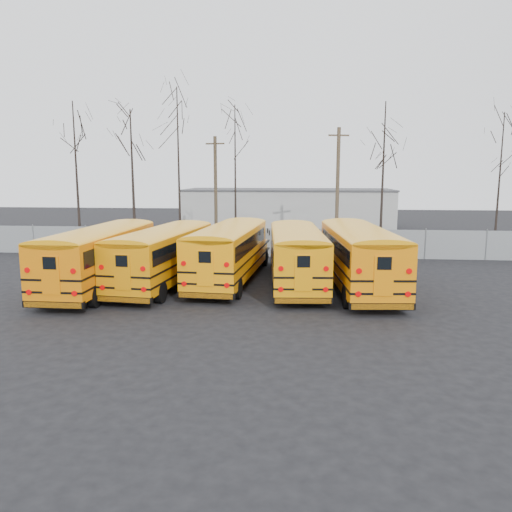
# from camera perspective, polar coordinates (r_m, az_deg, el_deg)

# --- Properties ---
(ground) EXTENTS (120.00, 120.00, 0.00)m
(ground) POSITION_cam_1_polar(r_m,az_deg,el_deg) (23.58, -3.78, -4.81)
(ground) COLOR black
(ground) RESTS_ON ground
(fence) EXTENTS (40.00, 0.04, 2.00)m
(fence) POSITION_cam_1_polar(r_m,az_deg,el_deg) (35.08, -0.66, 1.57)
(fence) COLOR gray
(fence) RESTS_ON ground
(distant_building) EXTENTS (22.00, 8.00, 4.00)m
(distant_building) POSITION_cam_1_polar(r_m,az_deg,el_deg) (54.71, 3.67, 5.43)
(distant_building) COLOR #AEAEA9
(distant_building) RESTS_ON ground
(bus_a) EXTENTS (2.75, 11.45, 3.19)m
(bus_a) POSITION_cam_1_polar(r_m,az_deg,el_deg) (26.33, -17.24, 0.43)
(bus_a) COLOR black
(bus_a) RESTS_ON ground
(bus_b) EXTENTS (3.58, 11.19, 3.08)m
(bus_b) POSITION_cam_1_polar(r_m,az_deg,el_deg) (26.27, -10.40, 0.54)
(bus_b) COLOR black
(bus_b) RESTS_ON ground
(bus_c) EXTENTS (3.37, 11.44, 3.16)m
(bus_c) POSITION_cam_1_polar(r_m,az_deg,el_deg) (26.67, -3.02, 0.92)
(bus_c) COLOR black
(bus_c) RESTS_ON ground
(bus_d) EXTENTS (3.37, 11.21, 3.09)m
(bus_d) POSITION_cam_1_polar(r_m,az_deg,el_deg) (25.84, 4.64, 0.53)
(bus_d) COLOR black
(bus_d) RESTS_ON ground
(bus_e) EXTENTS (3.67, 11.80, 3.25)m
(bus_e) POSITION_cam_1_polar(r_m,az_deg,el_deg) (25.51, 11.67, 0.47)
(bus_e) COLOR black
(bus_e) RESTS_ON ground
(utility_pole_left) EXTENTS (1.55, 0.34, 8.70)m
(utility_pole_left) POSITION_cam_1_polar(r_m,az_deg,el_deg) (40.69, -4.63, 7.54)
(utility_pole_left) COLOR #453827
(utility_pole_left) RESTS_ON ground
(utility_pole_right) EXTENTS (1.66, 0.48, 9.38)m
(utility_pole_right) POSITION_cam_1_polar(r_m,az_deg,el_deg) (40.80, 9.30, 7.93)
(utility_pole_right) COLOR #4E3F2C
(utility_pole_right) RESTS_ON ground
(tree_0) EXTENTS (0.26, 0.26, 11.00)m
(tree_0) POSITION_cam_1_polar(r_m,az_deg,el_deg) (39.82, -19.80, 8.46)
(tree_0) COLOR black
(tree_0) RESTS_ON ground
(tree_1) EXTENTS (0.26, 0.26, 10.69)m
(tree_1) POSITION_cam_1_polar(r_m,az_deg,el_deg) (40.88, -13.91, 8.52)
(tree_1) COLOR black
(tree_1) RESTS_ON ground
(tree_2) EXTENTS (0.26, 0.26, 11.91)m
(tree_2) POSITION_cam_1_polar(r_m,az_deg,el_deg) (37.50, -8.82, 9.57)
(tree_2) COLOR black
(tree_2) RESTS_ON ground
(tree_3) EXTENTS (0.26, 0.26, 10.81)m
(tree_3) POSITION_cam_1_polar(r_m,az_deg,el_deg) (38.18, -2.38, 8.83)
(tree_3) COLOR black
(tree_3) RESTS_ON ground
(tree_4) EXTENTS (0.26, 0.26, 10.82)m
(tree_4) POSITION_cam_1_polar(r_m,az_deg,el_deg) (37.57, 14.28, 8.56)
(tree_4) COLOR black
(tree_4) RESTS_ON ground
(tree_5) EXTENTS (0.26, 0.26, 9.98)m
(tree_5) POSITION_cam_1_polar(r_m,az_deg,el_deg) (39.43, 26.02, 7.31)
(tree_5) COLOR black
(tree_5) RESTS_ON ground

